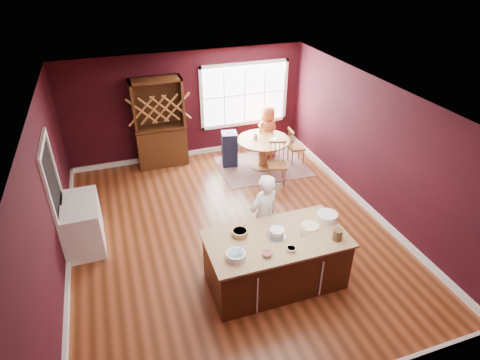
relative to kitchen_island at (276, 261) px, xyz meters
name	(u,v)px	position (x,y,z in m)	size (l,w,h in m)	color
room_shell	(230,172)	(-0.29, 1.49, 0.91)	(7.00, 7.00, 7.00)	brown
window	(244,94)	(1.21, 4.96, 1.06)	(2.36, 0.10, 1.66)	white
doorway	(57,200)	(-3.26, 2.09, 0.59)	(0.08, 1.26, 2.13)	white
kitchen_island	(276,261)	(0.00, 0.00, 0.00)	(2.22, 1.16, 0.92)	#42240E
dining_table	(263,147)	(1.28, 3.75, 0.10)	(1.28, 1.28, 0.75)	#965B23
baker	(264,217)	(0.06, 0.71, 0.38)	(0.60, 0.39, 1.64)	silver
layer_cake	(277,233)	(0.01, 0.04, 0.55)	(0.32, 0.32, 0.13)	white
bowl_blue	(236,256)	(-0.76, -0.25, 0.54)	(0.29, 0.29, 0.11)	white
bowl_yellow	(240,233)	(-0.53, 0.24, 0.53)	(0.26, 0.26, 0.10)	#A97F44
bowl_pink	(267,254)	(-0.30, -0.34, 0.51)	(0.16, 0.16, 0.06)	silver
bowl_olive	(291,249)	(0.08, -0.35, 0.51)	(0.15, 0.15, 0.06)	beige
drinking_glass	(303,231)	(0.41, -0.08, 0.57)	(0.08, 0.08, 0.17)	silver
dinner_plate	(310,226)	(0.62, 0.09, 0.49)	(0.30, 0.30, 0.02)	beige
white_tub	(327,217)	(0.97, 0.17, 0.54)	(0.35, 0.35, 0.12)	white
stoneware_crock	(337,235)	(0.86, -0.33, 0.57)	(0.15, 0.15, 0.18)	brown
rug	(263,166)	(1.28, 3.75, -0.43)	(2.15, 1.66, 0.01)	brown
chair_east	(296,146)	(2.15, 3.69, 0.03)	(0.39, 0.37, 0.94)	brown
chair_south	(278,163)	(1.31, 2.94, 0.06)	(0.42, 0.40, 1.00)	#9C652D
chair_north	(264,137)	(1.60, 4.46, 0.02)	(0.38, 0.37, 0.91)	brown
seated_woman	(267,132)	(1.60, 4.29, 0.25)	(0.67, 0.44, 1.37)	#BC5430
high_chair	(229,148)	(0.52, 4.12, 0.02)	(0.37, 0.37, 0.92)	#1A243F
toddler	(230,136)	(0.53, 4.10, 0.37)	(0.18, 0.14, 0.26)	#8CA5BF
table_plate	(273,139)	(1.50, 3.69, 0.32)	(0.18, 0.18, 0.01)	beige
table_cup	(256,136)	(1.12, 3.88, 0.36)	(0.13, 0.13, 0.10)	silver
hutch	(160,124)	(-1.05, 4.71, 0.66)	(1.20, 0.50, 2.21)	#3D200F
washer	(84,233)	(-2.93, 1.77, 0.02)	(0.63, 0.61, 0.91)	silver
dryer	(84,214)	(-2.93, 2.41, -0.01)	(0.59, 0.57, 0.86)	white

